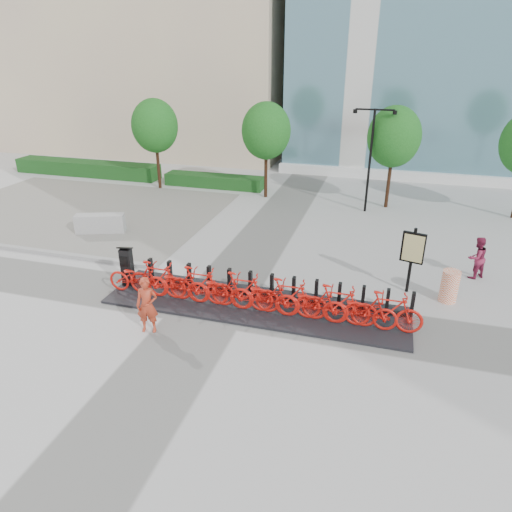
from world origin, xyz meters
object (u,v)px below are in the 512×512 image
(construction_barrel, at_px, (449,286))
(map_sign, at_px, (413,251))
(bike_0, at_px, (137,278))
(kiosk, at_px, (127,266))
(worker_red, at_px, (147,305))
(pedestrian, at_px, (477,258))
(jersey_barrier, at_px, (100,223))

(construction_barrel, distance_m, map_sign, 1.61)
(construction_barrel, bearing_deg, map_sign, 166.74)
(bike_0, bearing_deg, construction_barrel, -76.05)
(kiosk, bearing_deg, worker_red, -57.66)
(kiosk, bearing_deg, map_sign, 4.84)
(kiosk, relative_size, pedestrian, 0.93)
(map_sign, bearing_deg, jersey_barrier, -173.56)
(worker_red, xyz_separation_m, construction_barrel, (8.44, 4.26, -0.31))
(construction_barrel, bearing_deg, jersey_barrier, 171.01)
(pedestrian, bearing_deg, kiosk, -18.00)
(kiosk, height_order, jersey_barrier, kiosk)
(worker_red, xyz_separation_m, pedestrian, (9.48, 6.34, -0.08))
(pedestrian, bearing_deg, map_sign, 0.47)
(jersey_barrier, bearing_deg, pedestrian, -20.81)
(map_sign, bearing_deg, bike_0, -147.27)
(pedestrian, distance_m, construction_barrel, 2.33)
(bike_0, xyz_separation_m, map_sign, (8.56, 2.73, 0.88))
(kiosk, xyz_separation_m, map_sign, (9.20, 2.26, 0.74))
(worker_red, bearing_deg, pedestrian, 18.85)
(pedestrian, xyz_separation_m, construction_barrel, (-1.04, -2.08, -0.24))
(bike_0, height_order, map_sign, map_sign)
(bike_0, height_order, kiosk, kiosk)
(pedestrian, relative_size, construction_barrel, 1.44)
(worker_red, height_order, jersey_barrier, worker_red)
(jersey_barrier, bearing_deg, bike_0, -65.99)
(jersey_barrier, relative_size, map_sign, 0.93)
(bike_0, xyz_separation_m, kiosk, (-0.65, 0.48, 0.14))
(bike_0, relative_size, map_sign, 0.91)
(kiosk, height_order, map_sign, map_sign)
(worker_red, relative_size, map_sign, 0.74)
(bike_0, distance_m, pedestrian, 11.75)
(worker_red, bearing_deg, kiosk, 116.34)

